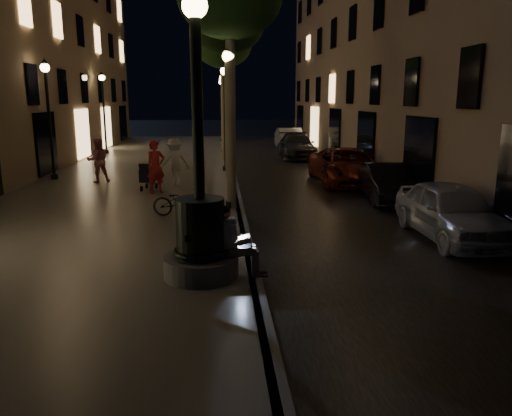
{
  "coord_description": "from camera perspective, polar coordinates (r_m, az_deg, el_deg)",
  "views": [
    {
      "loc": [
        -0.66,
        -6.95,
        3.49
      ],
      "look_at": [
        0.11,
        3.0,
        1.28
      ],
      "focal_mm": 35.0,
      "sensor_mm": 36.0,
      "label": 1
    }
  ],
  "objects": [
    {
      "name": "lamp_curb_a",
      "position": [
        14.95,
        -3.1,
        11.5
      ],
      "size": [
        0.36,
        0.36,
        4.81
      ],
      "color": "black",
      "rests_on": "promenade"
    },
    {
      "name": "ground",
      "position": [
        22.23,
        -2.66,
        3.44
      ],
      "size": [
        120.0,
        120.0,
        0.0
      ],
      "primitive_type": "plane",
      "color": "black",
      "rests_on": "ground"
    },
    {
      "name": "car_rear",
      "position": [
        29.77,
        4.65,
        7.09
      ],
      "size": [
        2.22,
        4.99,
        1.42
      ],
      "primitive_type": "imported",
      "rotation": [
        0.0,
        0.0,
        -0.05
      ],
      "color": "#323338",
      "rests_on": "ground"
    },
    {
      "name": "seated_man_laptop",
      "position": [
        9.31,
        -2.58,
        -3.57
      ],
      "size": [
        0.99,
        0.33,
        1.36
      ],
      "color": "tan",
      "rests_on": "promenade"
    },
    {
      "name": "building_right",
      "position": [
        27.42,
        19.78,
        20.2
      ],
      "size": [
        8.0,
        36.0,
        15.0
      ],
      "primitive_type": "cube",
      "color": "#826E51",
      "rests_on": "ground"
    },
    {
      "name": "pedestrian_red",
      "position": [
        17.82,
        -11.37,
        4.62
      ],
      "size": [
        0.81,
        0.74,
        1.85
      ],
      "primitive_type": "imported",
      "rotation": [
        0.0,
        0.0,
        0.57
      ],
      "color": "#B22325",
      "rests_on": "promenade"
    },
    {
      "name": "pedestrian_pink",
      "position": [
        20.69,
        -17.62,
        5.21
      ],
      "size": [
        1.03,
        0.92,
        1.76
      ],
      "primitive_type": "imported",
      "rotation": [
        0.0,
        0.0,
        3.5
      ],
      "color": "#D97387",
      "rests_on": "promenade"
    },
    {
      "name": "car_front",
      "position": [
        13.41,
        21.43,
        -0.32
      ],
      "size": [
        1.7,
        4.21,
        1.43
      ],
      "primitive_type": "imported",
      "rotation": [
        0.0,
        0.0,
        -0.0
      ],
      "color": "#B2B4BB",
      "rests_on": "ground"
    },
    {
      "name": "fountain_lamppost",
      "position": [
        9.24,
        -6.4,
        -1.87
      ],
      "size": [
        1.4,
        1.4,
        5.21
      ],
      "color": "#59595B",
      "rests_on": "promenade"
    },
    {
      "name": "car_second",
      "position": [
        17.73,
        14.67,
        2.83
      ],
      "size": [
        1.71,
        4.0,
        1.28
      ],
      "primitive_type": "imported",
      "rotation": [
        0.0,
        0.0,
        -0.09
      ],
      "color": "black",
      "rests_on": "ground"
    },
    {
      "name": "lamp_curb_b",
      "position": [
        22.95,
        -3.59,
        11.83
      ],
      "size": [
        0.36,
        0.36,
        4.81
      ],
      "color": "black",
      "rests_on": "promenade"
    },
    {
      "name": "car_third",
      "position": [
        20.97,
        10.36,
        4.73
      ],
      "size": [
        2.48,
        5.29,
        1.46
      ],
      "primitive_type": "imported",
      "rotation": [
        0.0,
        0.0,
        0.01
      ],
      "color": "maroon",
      "rests_on": "ground"
    },
    {
      "name": "lamp_curb_c",
      "position": [
        30.95,
        -3.82,
        11.99
      ],
      "size": [
        0.36,
        0.36,
        4.81
      ],
      "color": "black",
      "rests_on": "promenade"
    },
    {
      "name": "lamp_left_c",
      "position": [
        31.67,
        -17.05,
        11.49
      ],
      "size": [
        0.36,
        0.36,
        4.81
      ],
      "color": "black",
      "rests_on": "promenade"
    },
    {
      "name": "cobble_lane",
      "position": [
        22.52,
        5.01,
        3.55
      ],
      "size": [
        6.0,
        45.0,
        0.02
      ],
      "primitive_type": "cube",
      "color": "black",
      "rests_on": "ground"
    },
    {
      "name": "bicycle",
      "position": [
        14.2,
        -8.54,
        0.72
      ],
      "size": [
        1.71,
        0.86,
        0.86
      ],
      "primitive_type": "imported",
      "rotation": [
        0.0,
        0.0,
        1.39
      ],
      "color": "black",
      "rests_on": "promenade"
    },
    {
      "name": "promenade",
      "position": [
        22.46,
        -12.94,
        3.49
      ],
      "size": [
        8.0,
        45.0,
        0.2
      ],
      "primitive_type": "cube",
      "color": "slate",
      "rests_on": "ground"
    },
    {
      "name": "car_fifth",
      "position": [
        34.54,
        3.9,
        7.88
      ],
      "size": [
        1.63,
        4.48,
        1.47
      ],
      "primitive_type": "imported",
      "rotation": [
        0.0,
        0.0,
        0.02
      ],
      "color": "#A0A19C",
      "rests_on": "ground"
    },
    {
      "name": "tree_second",
      "position": [
        21.14,
        -3.33,
        20.2
      ],
      "size": [
        3.0,
        3.0,
        7.4
      ],
      "color": "#6B604C",
      "rests_on": "promenade"
    },
    {
      "name": "pedestrian_white",
      "position": [
        19.35,
        -9.26,
        5.23
      ],
      "size": [
        1.32,
        1.03,
        1.8
      ],
      "primitive_type": "imported",
      "rotation": [
        0.0,
        0.0,
        3.49
      ],
      "color": "silver",
      "rests_on": "promenade"
    },
    {
      "name": "stroller",
      "position": [
        18.49,
        -12.2,
        3.71
      ],
      "size": [
        0.58,
        1.11,
        1.12
      ],
      "rotation": [
        0.0,
        0.0,
        -0.17
      ],
      "color": "black",
      "rests_on": "promenade"
    },
    {
      "name": "tree_third",
      "position": [
        27.08,
        -3.81,
        18.07
      ],
      "size": [
        3.0,
        3.0,
        7.2
      ],
      "color": "#6B604C",
      "rests_on": "promenade"
    },
    {
      "name": "curb_strip",
      "position": [
        22.22,
        -2.66,
        3.7
      ],
      "size": [
        0.25,
        45.0,
        0.2
      ],
      "primitive_type": "cube",
      "color": "#59595B",
      "rests_on": "ground"
    },
    {
      "name": "lamp_left_b",
      "position": [
        22.01,
        -22.67,
        10.88
      ],
      "size": [
        0.36,
        0.36,
        4.81
      ],
      "color": "black",
      "rests_on": "promenade"
    },
    {
      "name": "tree_far",
      "position": [
        33.08,
        -3.81,
        17.56
      ],
      "size": [
        3.0,
        3.0,
        7.5
      ],
      "color": "#6B604C",
      "rests_on": "promenade"
    },
    {
      "name": "lamp_curb_d",
      "position": [
        38.95,
        -3.96,
        12.08
      ],
      "size": [
        0.36,
        0.36,
        4.81
      ],
      "color": "black",
      "rests_on": "promenade"
    }
  ]
}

